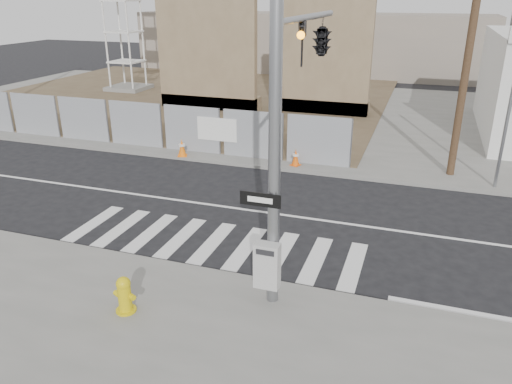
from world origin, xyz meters
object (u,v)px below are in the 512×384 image
(traffic_cone_d, at_px, (296,157))
(traffic_cone_b, at_px, (96,133))
(traffic_cone_c, at_px, (182,148))
(fire_hydrant, at_px, (124,295))
(signal_pole, at_px, (308,75))

(traffic_cone_d, bearing_deg, traffic_cone_b, 176.46)
(traffic_cone_c, bearing_deg, traffic_cone_b, 168.95)
(fire_hydrant, relative_size, traffic_cone_d, 1.25)
(signal_pole, bearing_deg, traffic_cone_b, 148.55)
(signal_pole, height_order, traffic_cone_c, signal_pole)
(signal_pole, height_order, fire_hydrant, signal_pole)
(traffic_cone_c, relative_size, traffic_cone_d, 1.10)
(signal_pole, bearing_deg, fire_hydrant, -124.54)
(signal_pole, distance_m, fire_hydrant, 6.66)
(traffic_cone_b, bearing_deg, traffic_cone_c, -11.05)
(traffic_cone_b, distance_m, traffic_cone_d, 9.96)
(signal_pole, distance_m, traffic_cone_c, 10.21)
(signal_pole, relative_size, traffic_cone_d, 10.28)
(traffic_cone_c, bearing_deg, fire_hydrant, -69.58)
(signal_pole, xyz_separation_m, fire_hydrant, (-2.91, -4.23, -4.24))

